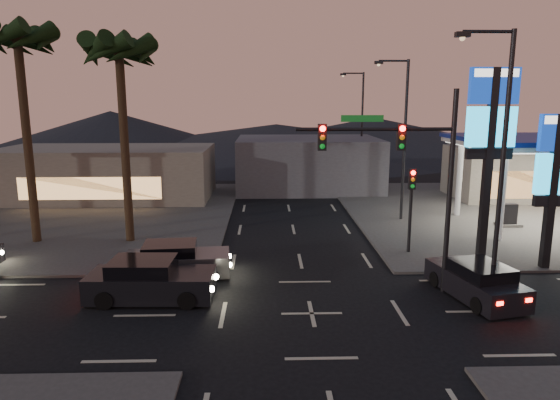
{
  "coord_description": "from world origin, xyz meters",
  "views": [
    {
      "loc": [
        -1.63,
        -16.81,
        7.57
      ],
      "look_at": [
        -0.97,
        5.99,
        3.0
      ],
      "focal_mm": 32.0,
      "sensor_mm": 36.0,
      "label": 1
    }
  ],
  "objects_px": {
    "traffic_signal_mast": "(407,163)",
    "car_lane_a_front": "(150,281)",
    "car_lane_b_front": "(176,261)",
    "pylon_sign_short": "(554,168)",
    "pylon_sign_tall": "(491,127)",
    "suv_station": "(476,281)"
  },
  "relations": [
    {
      "from": "traffic_signal_mast",
      "to": "car_lane_a_front",
      "type": "distance_m",
      "value": 10.86
    },
    {
      "from": "car_lane_b_front",
      "to": "pylon_sign_short",
      "type": "bearing_deg",
      "value": 1.39
    },
    {
      "from": "pylon_sign_tall",
      "to": "traffic_signal_mast",
      "type": "relative_size",
      "value": 1.12
    },
    {
      "from": "car_lane_a_front",
      "to": "suv_station",
      "type": "height_order",
      "value": "car_lane_a_front"
    },
    {
      "from": "pylon_sign_tall",
      "to": "traffic_signal_mast",
      "type": "height_order",
      "value": "pylon_sign_tall"
    },
    {
      "from": "car_lane_a_front",
      "to": "suv_station",
      "type": "xyz_separation_m",
      "value": [
        12.64,
        -0.22,
        -0.07
      ]
    },
    {
      "from": "traffic_signal_mast",
      "to": "car_lane_a_front",
      "type": "relative_size",
      "value": 1.61
    },
    {
      "from": "pylon_sign_tall",
      "to": "pylon_sign_short",
      "type": "relative_size",
      "value": 1.29
    },
    {
      "from": "pylon_sign_tall",
      "to": "suv_station",
      "type": "relative_size",
      "value": 1.94
    },
    {
      "from": "pylon_sign_tall",
      "to": "pylon_sign_short",
      "type": "distance_m",
      "value": 3.2
    },
    {
      "from": "pylon_sign_tall",
      "to": "suv_station",
      "type": "bearing_deg",
      "value": -115.23
    },
    {
      "from": "pylon_sign_tall",
      "to": "car_lane_b_front",
      "type": "distance_m",
      "value": 15.24
    },
    {
      "from": "suv_station",
      "to": "pylon_sign_short",
      "type": "bearing_deg",
      "value": 35.6
    },
    {
      "from": "traffic_signal_mast",
      "to": "pylon_sign_short",
      "type": "bearing_deg",
      "value": 19.13
    },
    {
      "from": "pylon_sign_short",
      "to": "car_lane_b_front",
      "type": "bearing_deg",
      "value": -178.61
    },
    {
      "from": "pylon_sign_tall",
      "to": "car_lane_b_front",
      "type": "relative_size",
      "value": 1.9
    },
    {
      "from": "car_lane_b_front",
      "to": "suv_station",
      "type": "distance_m",
      "value": 12.41
    },
    {
      "from": "pylon_sign_tall",
      "to": "traffic_signal_mast",
      "type": "distance_m",
      "value": 6.02
    },
    {
      "from": "car_lane_b_front",
      "to": "car_lane_a_front",
      "type": "bearing_deg",
      "value": -102.13
    },
    {
      "from": "pylon_sign_short",
      "to": "traffic_signal_mast",
      "type": "bearing_deg",
      "value": -160.87
    },
    {
      "from": "pylon_sign_short",
      "to": "suv_station",
      "type": "height_order",
      "value": "pylon_sign_short"
    },
    {
      "from": "pylon_sign_tall",
      "to": "car_lane_a_front",
      "type": "xyz_separation_m",
      "value": [
        -14.62,
        -3.99,
        -5.65
      ]
    }
  ]
}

